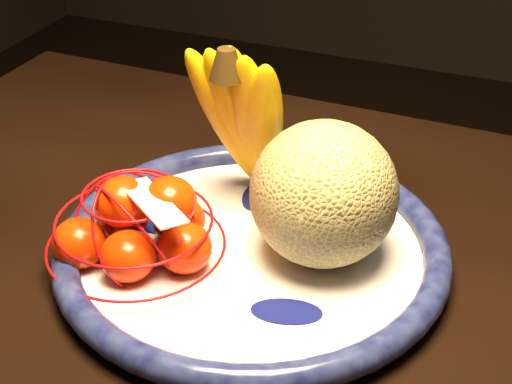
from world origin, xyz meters
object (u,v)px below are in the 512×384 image
at_px(fruit_bowl, 252,249).
at_px(banana_bunch, 246,115).
at_px(cantaloupe, 324,194).
at_px(mandarin_bag, 139,227).

relative_size(fruit_bowl, banana_bunch, 1.94).
bearing_deg(banana_bunch, cantaloupe, -26.39).
height_order(cantaloupe, banana_bunch, banana_bunch).
xyz_separation_m(fruit_bowl, cantaloupe, (0.06, 0.02, 0.06)).
height_order(cantaloupe, mandarin_bag, cantaloupe).
height_order(fruit_bowl, mandarin_bag, mandarin_bag).
bearing_deg(banana_bunch, mandarin_bag, -106.44).
distance_m(cantaloupe, banana_bunch, 0.12).
bearing_deg(fruit_bowl, cantaloupe, 15.23).
distance_m(fruit_bowl, banana_bunch, 0.13).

